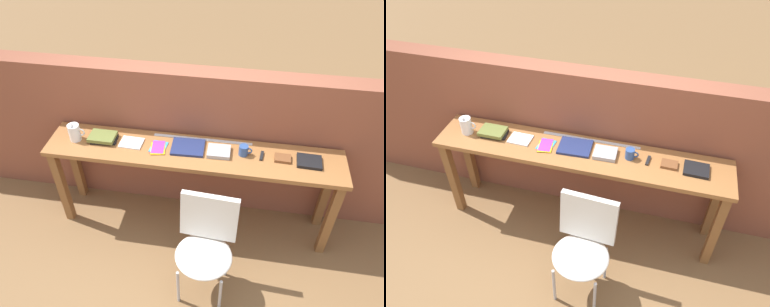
{
  "view_description": "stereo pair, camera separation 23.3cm",
  "coord_description": "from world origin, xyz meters",
  "views": [
    {
      "loc": [
        0.37,
        -2.03,
        2.9
      ],
      "look_at": [
        0.0,
        0.25,
        0.9
      ],
      "focal_mm": 35.0,
      "sensor_mm": 36.0,
      "label": 1
    },
    {
      "loc": [
        0.6,
        -1.98,
        2.9
      ],
      "look_at": [
        0.0,
        0.25,
        0.9
      ],
      "focal_mm": 35.0,
      "sensor_mm": 36.0,
      "label": 2
    }
  ],
  "objects": [
    {
      "name": "book_repair_rightmost",
      "position": [
        0.94,
        0.31,
        0.89
      ],
      "size": [
        0.2,
        0.17,
        0.03
      ],
      "primitive_type": "cube",
      "rotation": [
        0.0,
        0.0,
        -0.04
      ],
      "color": "black",
      "rests_on": "sideboard"
    },
    {
      "name": "ground_plane",
      "position": [
        0.0,
        0.0,
        0.0
      ],
      "size": [
        40.0,
        40.0,
        0.0
      ],
      "primitive_type": "plane",
      "color": "brown"
    },
    {
      "name": "sideboard",
      "position": [
        0.0,
        0.3,
        0.74
      ],
      "size": [
        2.5,
        0.44,
        0.88
      ],
      "color": "#996033",
      "rests_on": "ground"
    },
    {
      "name": "magazine_cycling",
      "position": [
        -0.53,
        0.32,
        0.89
      ],
      "size": [
        0.2,
        0.16,
        0.01
      ],
      "primitive_type": "cube",
      "rotation": [
        0.0,
        0.0,
        -0.04
      ],
      "color": "white",
      "rests_on": "sideboard"
    },
    {
      "name": "pamphlet_pile_colourful",
      "position": [
        -0.3,
        0.3,
        0.89
      ],
      "size": [
        0.14,
        0.19,
        0.01
      ],
      "color": "#E5334C",
      "rests_on": "sideboard"
    },
    {
      "name": "pitcher_white",
      "position": [
        -1.02,
        0.3,
        0.96
      ],
      "size": [
        0.14,
        0.1,
        0.18
      ],
      "color": "white",
      "rests_on": "sideboard"
    },
    {
      "name": "ruler_metal_back_edge",
      "position": [
        0.06,
        0.47,
        0.88
      ],
      "size": [
        0.85,
        0.03,
        0.0
      ],
      "primitive_type": "cube",
      "color": "silver",
      "rests_on": "sideboard"
    },
    {
      "name": "multitool_folded",
      "position": [
        0.56,
        0.33,
        0.89
      ],
      "size": [
        0.04,
        0.11,
        0.02
      ],
      "primitive_type": "cube",
      "rotation": [
        0.0,
        0.0,
        -0.11
      ],
      "color": "black",
      "rests_on": "sideboard"
    },
    {
      "name": "leather_journal_brown",
      "position": [
        0.73,
        0.32,
        0.89
      ],
      "size": [
        0.13,
        0.1,
        0.02
      ],
      "primitive_type": "cube",
      "rotation": [
        0.0,
        0.0,
        -0.04
      ],
      "color": "brown",
      "rests_on": "sideboard"
    },
    {
      "name": "book_grey_hardcover",
      "position": [
        0.21,
        0.31,
        0.9
      ],
      "size": [
        0.19,
        0.17,
        0.03
      ],
      "primitive_type": "cube",
      "rotation": [
        0.0,
        0.0,
        0.02
      ],
      "color": "#9E9EA3",
      "rests_on": "sideboard"
    },
    {
      "name": "brick_wall_back",
      "position": [
        0.0,
        0.64,
        0.72
      ],
      "size": [
        6.0,
        0.2,
        1.44
      ],
      "primitive_type": "cube",
      "color": "brown",
      "rests_on": "ground"
    },
    {
      "name": "book_open_centre",
      "position": [
        -0.05,
        0.34,
        0.89
      ],
      "size": [
        0.28,
        0.23,
        0.02
      ],
      "primitive_type": "cube",
      "rotation": [
        0.0,
        0.0,
        0.04
      ],
      "color": "navy",
      "rests_on": "sideboard"
    },
    {
      "name": "chair_white_moulded",
      "position": [
        0.2,
        -0.33,
        0.53
      ],
      "size": [
        0.47,
        0.48,
        0.89
      ],
      "color": "silver",
      "rests_on": "ground"
    },
    {
      "name": "book_stack_leftmost",
      "position": [
        -0.79,
        0.33,
        0.91
      ],
      "size": [
        0.24,
        0.17,
        0.05
      ],
      "color": "black",
      "rests_on": "sideboard"
    },
    {
      "name": "mug",
      "position": [
        0.42,
        0.33,
        0.92
      ],
      "size": [
        0.11,
        0.08,
        0.09
      ],
      "color": "#2D4C8C",
      "rests_on": "sideboard"
    }
  ]
}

